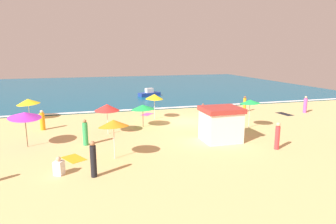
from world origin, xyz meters
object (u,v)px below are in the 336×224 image
object	(u,v)px
beach_umbrella_3	(154,97)
beachgoer_2	(203,108)
beachgoer_0	(305,105)
beach_umbrella_2	(25,115)
beach_umbrella_6	(250,102)
beach_umbrella_4	(107,107)
lifeguard_cabana	(221,124)
beachgoer_6	(42,121)
beach_umbrella_5	(28,101)
beachgoer_7	(59,167)
beachgoer_5	(93,160)
beachgoer_1	(85,133)
beachgoer_8	(277,136)
beach_umbrella_0	(113,123)
beach_umbrella_1	(143,107)
small_boat_0	(149,93)
beachgoer_4	(245,104)

from	to	relation	value
beach_umbrella_3	beachgoer_2	distance (m)	6.00
beach_umbrella_3	beachgoer_0	bearing A→B (deg)	-5.40
beach_umbrella_2	beach_umbrella_6	distance (m)	16.45
beach_umbrella_4	lifeguard_cabana	bearing A→B (deg)	-27.60
lifeguard_cabana	beach_umbrella_4	distance (m)	8.37
beachgoer_6	beach_umbrella_2	bearing A→B (deg)	-95.63
beach_umbrella_5	beachgoer_7	size ratio (longest dim) A/B	2.64
beachgoer_5	lifeguard_cabana	bearing A→B (deg)	23.49
beach_umbrella_5	beachgoer_1	xyz separation A→B (m)	(4.90, -9.33, -0.84)
beachgoer_2	beachgoer_8	world-z (taller)	beachgoer_8
beach_umbrella_0	beachgoer_6	world-z (taller)	beach_umbrella_0
beach_umbrella_2	beachgoer_6	world-z (taller)	beach_umbrella_2
beach_umbrella_3	beachgoer_0	world-z (taller)	beach_umbrella_3
beach_umbrella_1	beachgoer_5	size ratio (longest dim) A/B	1.28
beach_umbrella_0	beachgoer_5	xyz separation A→B (m)	(-1.24, -2.28, -1.20)
beach_umbrella_1	beachgoer_2	distance (m)	8.35
beachgoer_6	beachgoer_7	distance (m)	9.73
beach_umbrella_3	small_boat_0	distance (m)	13.91
beach_umbrella_0	beachgoer_2	world-z (taller)	beach_umbrella_0
beachgoer_8	small_boat_0	size ratio (longest dim) A/B	0.55
beachgoer_0	beachgoer_4	xyz separation A→B (m)	(-5.75, 2.00, -0.00)
beach_umbrella_1	beach_umbrella_3	xyz separation A→B (m)	(1.58, 2.56, 0.42)
beachgoer_4	beachgoer_0	bearing A→B (deg)	-19.18
beachgoer_5	beachgoer_7	size ratio (longest dim) A/B	1.94
beachgoer_4	beachgoer_5	bearing A→B (deg)	-141.84
beachgoer_2	beach_umbrella_6	bearing A→B (deg)	-80.98
beachgoer_6	beach_umbrella_5	bearing A→B (deg)	110.91
beachgoer_6	beach_umbrella_6	bearing A→B (deg)	-13.87
beachgoer_1	beachgoer_2	size ratio (longest dim) A/B	1.93
beachgoer_0	beachgoer_2	size ratio (longest dim) A/B	1.88
beach_umbrella_3	beachgoer_7	bearing A→B (deg)	-124.64
beach_umbrella_0	beachgoer_2	distance (m)	15.04
small_boat_0	beach_umbrella_0	bearing A→B (deg)	-107.18
beach_umbrella_2	beachgoer_2	bearing A→B (deg)	25.37
beachgoer_2	beachgoer_6	distance (m)	15.22
beach_umbrella_4	beach_umbrella_5	xyz separation A→B (m)	(-6.53, 7.03, -0.39)
beach_umbrella_2	beachgoer_0	distance (m)	25.59
beachgoer_7	beach_umbrella_5	bearing A→B (deg)	104.39
beach_umbrella_1	beachgoer_6	bearing A→B (deg)	171.11
lifeguard_cabana	beach_umbrella_6	bearing A→B (deg)	34.10
beach_umbrella_5	beachgoer_1	size ratio (longest dim) A/B	1.44
lifeguard_cabana	beachgoer_4	bearing A→B (deg)	50.97
beach_umbrella_2	beachgoer_1	distance (m)	3.93
beachgoer_8	beach_umbrella_6	bearing A→B (deg)	77.49
beachgoer_6	beachgoer_7	xyz separation A→B (m)	(1.90, -9.54, -0.33)
beachgoer_6	beachgoer_8	xyz separation A→B (m)	(14.87, -9.17, 0.13)
beach_umbrella_1	beachgoer_2	xyz separation A→B (m)	(7.09, 4.23, -1.28)
beach_umbrella_3	beach_umbrella_6	world-z (taller)	beach_umbrella_6
beachgoer_1	lifeguard_cabana	bearing A→B (deg)	-9.79
beach_umbrella_5	beachgoer_7	xyz separation A→B (m)	(3.57, -13.91, -1.25)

